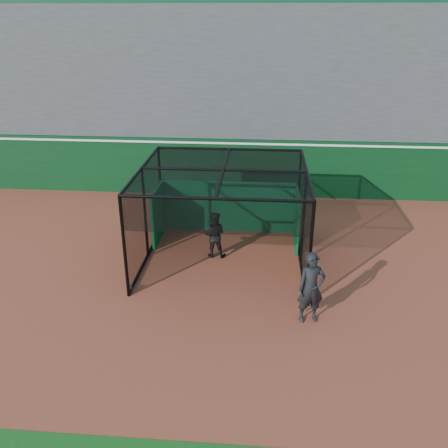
{
  "coord_description": "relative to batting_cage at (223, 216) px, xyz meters",
  "views": [
    {
      "loc": [
        1.12,
        -11.4,
        7.4
      ],
      "look_at": [
        0.01,
        2.0,
        1.4
      ],
      "focal_mm": 38.0,
      "sensor_mm": 36.0,
      "label": 1
    }
  ],
  "objects": [
    {
      "name": "ground",
      "position": [
        0.04,
        -2.32,
        -1.52
      ],
      "size": [
        120.0,
        120.0,
        0.0
      ],
      "primitive_type": "plane",
      "color": "brown",
      "rests_on": "ground"
    },
    {
      "name": "batter",
      "position": [
        -0.32,
        0.2,
        -0.74
      ],
      "size": [
        0.77,
        0.61,
        1.56
      ],
      "primitive_type": "imported",
      "rotation": [
        0.0,
        0.0,
        3.11
      ],
      "color": "black",
      "rests_on": "ground"
    },
    {
      "name": "on_deck_player",
      "position": [
        2.52,
        -3.19,
        -0.55
      ],
      "size": [
        0.8,
        0.61,
        1.94
      ],
      "color": "black",
      "rests_on": "ground"
    },
    {
      "name": "grandstand",
      "position": [
        0.04,
        9.95,
        2.95
      ],
      "size": [
        50.0,
        7.85,
        8.95
      ],
      "color": "#4C4C4F",
      "rests_on": "ground"
    },
    {
      "name": "outfield_wall",
      "position": [
        0.04,
        6.18,
        -0.24
      ],
      "size": [
        50.0,
        0.5,
        2.5
      ],
      "color": "#093315",
      "rests_on": "ground"
    },
    {
      "name": "batting_cage",
      "position": [
        0.0,
        0.0,
        0.0
      ],
      "size": [
        5.12,
        4.94,
        3.05
      ],
      "color": "black",
      "rests_on": "ground"
    }
  ]
}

